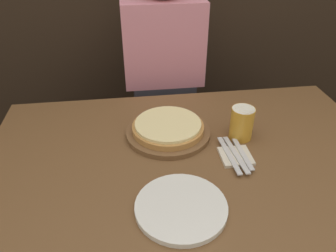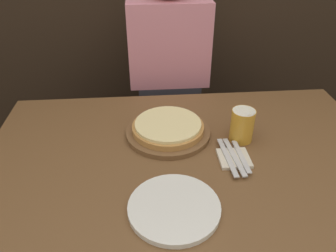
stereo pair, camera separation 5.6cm
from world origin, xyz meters
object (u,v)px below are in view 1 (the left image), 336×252
Objects in this scene: fork at (229,155)px; diner_person at (164,93)px; pizza_on_board at (168,129)px; dinner_plate at (181,207)px; spoon at (243,154)px; beer_glass at (242,122)px; dinner_knife at (236,154)px.

fork is 0.74m from diner_person.
dinner_plate is (-0.01, -0.39, -0.02)m from pizza_on_board.
spoon is at bearing 0.00° from fork.
pizza_on_board is 1.20× the size of dinner_plate.
spoon is at bearing -104.08° from beer_glass.
diner_person is at bearing 111.17° from beer_glass.
dinner_knife is at bearing 0.00° from fork.
beer_glass is (0.28, -0.06, 0.04)m from pizza_on_board.
spoon is 0.14× the size of diner_person.
fork is 0.16× the size of diner_person.
dinner_plate is 0.34m from spoon.
fork is at bearing 180.00° from dinner_knife.
pizza_on_board reaches higher than dinner_knife.
dinner_plate is at bearing -134.25° from fork.
fork is (0.20, -0.18, -0.01)m from pizza_on_board.
pizza_on_board is 2.59× the size of beer_glass.
fork is at bearing -123.30° from beer_glass.
diner_person reaches higher than dinner_plate.
diner_person is (-0.23, 0.59, -0.16)m from beer_glass.
beer_glass reaches higher than fork.
diner_person reaches higher than spoon.
fork is at bearing -78.28° from diner_person.
dinner_plate is 0.94m from diner_person.
dinner_knife is 1.18× the size of spoon.
dinner_plate reaches higher than fork.
dinner_plate is 0.30m from fork.
spoon is (-0.03, -0.12, -0.06)m from beer_glass.
pizza_on_board is 0.29m from beer_glass.
beer_glass reaches higher than dinner_knife.
dinner_knife is at bearing -38.77° from pizza_on_board.
beer_glass is 0.59× the size of dinner_knife.
dinner_plate is 1.26× the size of dinner_knife.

